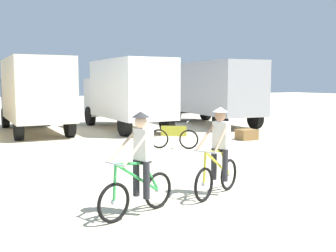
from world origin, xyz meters
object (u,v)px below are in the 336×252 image
at_px(box_truck_grey_hauler, 214,90).
at_px(supply_crate, 247,134).
at_px(bicycle_spare, 174,137).
at_px(box_truck_cream_rv, 34,92).
at_px(cyclist_orange_shirt, 139,167).
at_px(box_truck_avon_van, 127,91).
at_px(cyclist_cowboy_hat, 219,155).

height_order(box_truck_grey_hauler, supply_crate, box_truck_grey_hauler).
relative_size(box_truck_grey_hauler, bicycle_spare, 4.88).
xyz_separation_m(box_truck_cream_rv, box_truck_grey_hauler, (9.08, -1.12, 0.00)).
xyz_separation_m(box_truck_cream_rv, cyclist_orange_shirt, (-0.43, -12.83, -1.03)).
distance_m(box_truck_grey_hauler, bicycle_spare, 8.20).
bearing_deg(box_truck_avon_van, cyclist_cowboy_hat, -102.91).
distance_m(box_truck_avon_van, cyclist_cowboy_hat, 11.96).
xyz_separation_m(box_truck_grey_hauler, cyclist_cowboy_hat, (-7.57, -11.32, -1.03)).
bearing_deg(supply_crate, bicycle_spare, -170.64).
height_order(cyclist_orange_shirt, bicycle_spare, cyclist_orange_shirt).
bearing_deg(cyclist_orange_shirt, supply_crate, 40.71).
bearing_deg(box_truck_avon_van, box_truck_cream_rv, 168.81).
xyz_separation_m(box_truck_grey_hauler, cyclist_orange_shirt, (-9.51, -11.70, -1.03)).
height_order(cyclist_cowboy_hat, supply_crate, cyclist_cowboy_hat).
height_order(box_truck_cream_rv, supply_crate, box_truck_cream_rv).
relative_size(box_truck_cream_rv, supply_crate, 9.38).
height_order(box_truck_avon_van, box_truck_grey_hauler, same).
height_order(box_truck_cream_rv, box_truck_grey_hauler, same).
relative_size(box_truck_avon_van, box_truck_grey_hauler, 0.98).
distance_m(cyclist_orange_shirt, bicycle_spare, 7.10).
xyz_separation_m(box_truck_cream_rv, cyclist_cowboy_hat, (1.51, -12.44, -1.03)).
distance_m(box_truck_cream_rv, supply_crate, 9.68).
bearing_deg(supply_crate, cyclist_cowboy_hat, -132.58).
relative_size(box_truck_cream_rv, bicycle_spare, 4.80).
relative_size(box_truck_cream_rv, box_truck_grey_hauler, 0.98).
relative_size(box_truck_grey_hauler, supply_crate, 9.53).
xyz_separation_m(cyclist_orange_shirt, bicycle_spare, (3.90, 5.91, -0.45)).
xyz_separation_m(box_truck_avon_van, bicycle_spare, (-0.70, -6.09, -1.48)).
height_order(box_truck_grey_hauler, cyclist_orange_shirt, box_truck_grey_hauler).
bearing_deg(box_truck_avon_van, supply_crate, -61.51).
bearing_deg(bicycle_spare, box_truck_avon_van, 83.45).
height_order(box_truck_avon_van, supply_crate, box_truck_avon_van).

